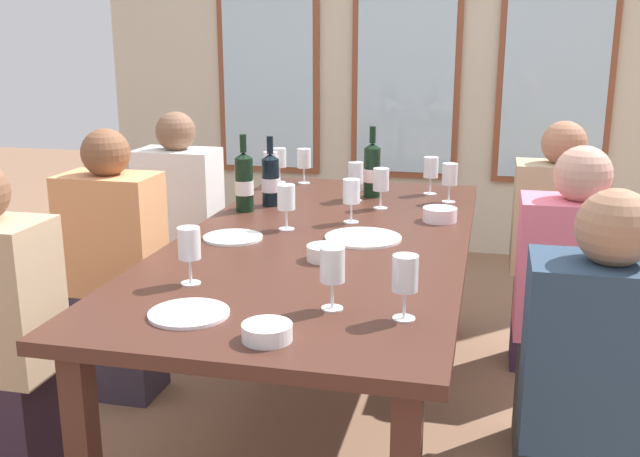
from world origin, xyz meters
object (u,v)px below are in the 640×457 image
tasting_bowl_3 (363,184)px  wine_glass_6 (270,164)px  tasting_bowl_2 (440,214)px  wine_glass_4 (279,159)px  seated_person_5 (596,413)px  seated_person_2 (181,231)px  wine_glass_0 (381,181)px  wine_glass_2 (189,245)px  white_plate_2 (363,238)px  tasting_bowl_1 (267,332)px  seated_person_0 (115,273)px  seated_person_3 (555,254)px  tasting_bowl_0 (325,253)px  wine_bottle_1 (372,170)px  seated_person_1 (570,314)px  wine_glass_9 (356,175)px  white_plate_0 (189,313)px  wine_glass_8 (450,175)px  wine_bottle_2 (244,182)px  white_plate_1 (233,237)px  wine_bottle_0 (271,180)px  wine_glass_7 (405,277)px  dining_table (324,255)px  wine_glass_1 (351,192)px  wine_glass_10 (286,198)px  wine_glass_3 (332,268)px  wine_glass_11 (431,168)px

tasting_bowl_3 → wine_glass_6: wine_glass_6 is taller
tasting_bowl_2 → wine_glass_4: bearing=144.0°
wine_glass_4 → seated_person_5: size_ratio=0.16×
wine_glass_6 → seated_person_2: seated_person_2 is taller
wine_glass_0 → wine_glass_2: bearing=-110.2°
white_plate_2 → tasting_bowl_1: (-0.07, -0.95, 0.02)m
seated_person_0 → seated_person_2: same height
seated_person_3 → tasting_bowl_0: bearing=-129.6°
wine_bottle_1 → wine_glass_0: size_ratio=1.85×
white_plate_2 → wine_glass_0: wine_glass_0 is taller
seated_person_1 → seated_person_3: (0.00, 0.73, 0.00)m
wine_glass_9 → seated_person_3: (0.88, 0.08, -0.33)m
white_plate_0 → seated_person_0: size_ratio=0.19×
white_plate_0 → seated_person_5: (1.06, 0.11, -0.22)m
tasting_bowl_3 → wine_glass_8: size_ratio=0.63×
wine_bottle_2 → wine_glass_4: (-0.03, 0.62, -0.00)m
wine_bottle_1 → tasting_bowl_3: wine_bottle_1 is taller
wine_bottle_2 → tasting_bowl_0: bearing=-51.1°
white_plate_0 → white_plate_1: bearing=100.8°
wine_bottle_0 → wine_glass_0: (0.47, 0.05, 0.01)m
wine_bottle_0 → wine_glass_7: (0.72, -1.19, 0.00)m
wine_bottle_0 → wine_glass_2: bearing=-86.3°
dining_table → wine_glass_0: 0.55m
wine_bottle_0 → wine_glass_8: size_ratio=1.74×
wine_glass_1 → wine_glass_9: bearing=97.9°
wine_bottle_0 → wine_glass_10: size_ratio=1.74×
wine_glass_3 → wine_glass_11: same height
wine_bottle_2 → wine_glass_11: bearing=35.3°
white_plate_1 → seated_person_0: size_ratio=0.20×
white_plate_0 → seated_person_3: (1.06, 1.54, -0.22)m
white_plate_1 → wine_bottle_1: size_ratio=0.67×
tasting_bowl_2 → wine_glass_10: bearing=-154.9°
tasting_bowl_2 → seated_person_0: (-1.27, -0.30, -0.24)m
wine_glass_9 → seated_person_0: 1.11m
wine_glass_1 → wine_glass_10: 0.27m
white_plate_1 → wine_glass_10: bearing=48.2°
white_plate_1 → tasting_bowl_3: tasting_bowl_3 is taller
tasting_bowl_0 → wine_glass_9: size_ratio=0.71×
wine_glass_8 → wine_glass_11: same height
wine_glass_11 → white_plate_1: bearing=-123.9°
wine_glass_4 → seated_person_1: 1.67m
wine_glass_10 → wine_glass_2: bearing=-99.1°
wine_bottle_0 → seated_person_2: bearing=155.9°
wine_glass_0 → wine_glass_6: bearing=151.3°
wine_glass_1 → wine_glass_3: 0.95m
wine_glass_11 → seated_person_3: seated_person_3 is taller
tasting_bowl_2 → wine_glass_4: (-0.84, 0.61, 0.09)m
dining_table → white_plate_2: white_plate_2 is taller
tasting_bowl_1 → tasting_bowl_3: 1.84m
seated_person_2 → seated_person_3: (1.76, 0.01, 0.00)m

